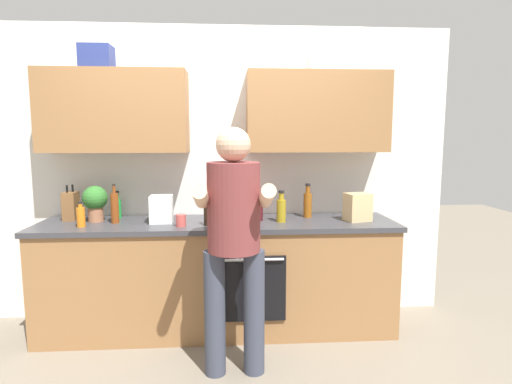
{
  "coord_description": "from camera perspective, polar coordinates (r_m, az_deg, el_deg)",
  "views": [
    {
      "loc": [
        0.08,
        -3.32,
        1.58
      ],
      "look_at": [
        0.3,
        -0.1,
        1.15
      ],
      "focal_mm": 29.52,
      "sensor_mm": 36.0,
      "label": 1
    }
  ],
  "objects": [
    {
      "name": "person_standing",
      "position": [
        2.72,
        -3.01,
        -5.46
      ],
      "size": [
        0.49,
        0.45,
        1.64
      ],
      "color": "#383D4C",
      "rests_on": "ground"
    },
    {
      "name": "cup_ceramic",
      "position": [
        3.24,
        -10.15,
        -3.81
      ],
      "size": [
        0.08,
        0.08,
        0.09
      ],
      "primitive_type": "cylinder",
      "color": "#BF4C47",
      "rests_on": "counter"
    },
    {
      "name": "bottle_soy",
      "position": [
        3.24,
        -6.6,
        -3.02
      ],
      "size": [
        0.06,
        0.06,
        0.2
      ],
      "color": "black",
      "rests_on": "counter"
    },
    {
      "name": "knife_block",
      "position": [
        3.73,
        -23.81,
        -1.75
      ],
      "size": [
        0.1,
        0.14,
        0.29
      ],
      "color": "brown",
      "rests_on": "counter"
    },
    {
      "name": "grocery_bag_produce",
      "position": [
        3.41,
        -12.69,
        -2.25
      ],
      "size": [
        0.18,
        0.18,
        0.21
      ],
      "primitive_type": "cube",
      "rotation": [
        0.0,
        0.0,
        0.05
      ],
      "color": "silver",
      "rests_on": "counter"
    },
    {
      "name": "bottle_juice",
      "position": [
        3.43,
        -22.65,
        -3.07
      ],
      "size": [
        0.06,
        0.06,
        0.19
      ],
      "color": "orange",
      "rests_on": "counter"
    },
    {
      "name": "back_wall_unit",
      "position": [
        3.59,
        -5.22,
        6.18
      ],
      "size": [
        4.0,
        0.38,
        2.5
      ],
      "color": "silver",
      "rests_on": "ground"
    },
    {
      "name": "grocery_bag_bread",
      "position": [
        3.48,
        13.6,
        -2.0
      ],
      "size": [
        0.22,
        0.19,
        0.22
      ],
      "primitive_type": "cube",
      "rotation": [
        0.0,
        0.0,
        0.25
      ],
      "color": "tan",
      "rests_on": "counter"
    },
    {
      "name": "counter",
      "position": [
        3.5,
        -5.06,
        -11.23
      ],
      "size": [
        2.84,
        0.67,
        0.9
      ],
      "color": "olive",
      "rests_on": "ground"
    },
    {
      "name": "ground_plane",
      "position": [
        3.67,
        -4.99,
        -17.92
      ],
      "size": [
        12.0,
        12.0,
        0.0
      ],
      "primitive_type": "plane",
      "color": "#756B5B"
    },
    {
      "name": "grocery_bag_crisps",
      "position": [
        3.45,
        -3.03,
        -2.34
      ],
      "size": [
        0.27,
        0.23,
        0.17
      ],
      "primitive_type": "cube",
      "rotation": [
        0.0,
        0.0,
        0.09
      ],
      "color": "red",
      "rests_on": "counter"
    },
    {
      "name": "bottle_syrup",
      "position": [
        3.56,
        7.01,
        -1.56
      ],
      "size": [
        0.07,
        0.07,
        0.28
      ],
      "color": "#8C4C14",
      "rests_on": "counter"
    },
    {
      "name": "bottle_vinegar",
      "position": [
        3.48,
        -18.6,
        -2.0
      ],
      "size": [
        0.06,
        0.06,
        0.31
      ],
      "color": "brown",
      "rests_on": "counter"
    },
    {
      "name": "bottle_soda",
      "position": [
        3.7,
        -18.27,
        -1.95
      ],
      "size": [
        0.06,
        0.06,
        0.23
      ],
      "color": "#198C33",
      "rests_on": "counter"
    },
    {
      "name": "bottle_wine",
      "position": [
        3.4,
        0.45,
        -2.32
      ],
      "size": [
        0.06,
        0.06,
        0.24
      ],
      "color": "#471419",
      "rests_on": "counter"
    },
    {
      "name": "bottle_oil",
      "position": [
        3.35,
        3.44,
        -2.32
      ],
      "size": [
        0.07,
        0.07,
        0.25
      ],
      "color": "olive",
      "rests_on": "counter"
    },
    {
      "name": "potted_herb",
      "position": [
        3.58,
        -20.96,
        -1.13
      ],
      "size": [
        0.19,
        0.19,
        0.29
      ],
      "color": "#9E6647",
      "rests_on": "counter"
    }
  ]
}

